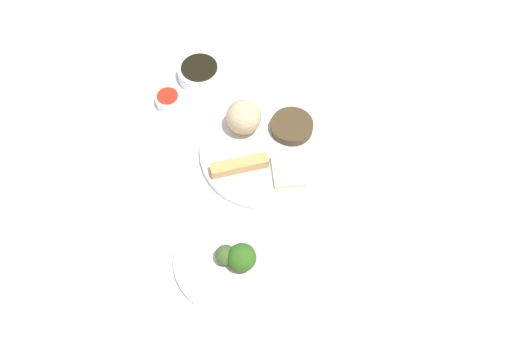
# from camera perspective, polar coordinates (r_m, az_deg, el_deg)

# --- Properties ---
(tabletop) EXTENTS (2.20, 2.20, 0.02)m
(tabletop) POSITION_cam_1_polar(r_m,az_deg,el_deg) (1.10, 1.49, 3.03)
(tabletop) COLOR white
(tabletop) RESTS_ON ground
(main_plate) EXTENTS (0.28, 0.28, 0.02)m
(main_plate) POSITION_cam_1_polar(r_m,az_deg,el_deg) (1.07, 1.19, 2.23)
(main_plate) COLOR white
(main_plate) RESTS_ON tabletop
(rice_scoop) EXTENTS (0.08, 0.08, 0.08)m
(rice_scoop) POSITION_cam_1_polar(r_m,az_deg,el_deg) (1.07, -1.39, 6.09)
(rice_scoop) COLOR tan
(rice_scoop) RESTS_ON main_plate
(spring_roll) EXTENTS (0.04, 0.12, 0.02)m
(spring_roll) POSITION_cam_1_polar(r_m,az_deg,el_deg) (1.03, -1.88, 0.58)
(spring_roll) COLOR tan
(spring_roll) RESTS_ON main_plate
(crab_rangoon_wonton) EXTENTS (0.09, 0.08, 0.01)m
(crab_rangoon_wonton) POSITION_cam_1_polar(r_m,az_deg,el_deg) (1.03, 3.90, 0.02)
(crab_rangoon_wonton) COLOR beige
(crab_rangoon_wonton) RESTS_ON main_plate
(stir_fry_heap) EXTENTS (0.09, 0.09, 0.02)m
(stir_fry_heap) POSITION_cam_1_polar(r_m,az_deg,el_deg) (1.09, 4.14, 4.88)
(stir_fry_heap) COLOR #41331F
(stir_fry_heap) RESTS_ON main_plate
(broccoli_plate) EXTENTS (0.20, 0.20, 0.01)m
(broccoli_plate) POSITION_cam_1_polar(r_m,az_deg,el_deg) (0.96, -3.39, -10.08)
(broccoli_plate) COLOR white
(broccoli_plate) RESTS_ON tabletop
(broccoli_floret_0) EXTENTS (0.05, 0.05, 0.05)m
(broccoli_floret_0) POSITION_cam_1_polar(r_m,az_deg,el_deg) (0.93, -1.60, -9.80)
(broccoli_floret_0) COLOR #2D5E1A
(broccoli_floret_0) RESTS_ON broccoli_plate
(broccoli_floret_1) EXTENTS (0.04, 0.04, 0.04)m
(broccoli_floret_1) POSITION_cam_1_polar(r_m,az_deg,el_deg) (0.94, -3.47, -9.52)
(broccoli_floret_1) COLOR #395927
(broccoli_floret_1) RESTS_ON broccoli_plate
(soy_sauce_bowl) EXTENTS (0.10, 0.10, 0.03)m
(soy_sauce_bowl) POSITION_cam_1_polar(r_m,az_deg,el_deg) (1.20, -6.36, 10.96)
(soy_sauce_bowl) COLOR white
(soy_sauce_bowl) RESTS_ON tabletop
(soy_sauce_bowl_liquid) EXTENTS (0.08, 0.08, 0.00)m
(soy_sauce_bowl_liquid) POSITION_cam_1_polar(r_m,az_deg,el_deg) (1.19, -6.44, 11.52)
(soy_sauce_bowl_liquid) COLOR black
(soy_sauce_bowl_liquid) RESTS_ON soy_sauce_bowl
(sauce_ramekin_sweet_and_sour) EXTENTS (0.06, 0.06, 0.03)m
(sauce_ramekin_sweet_and_sour) POSITION_cam_1_polar(r_m,az_deg,el_deg) (1.16, -9.88, 7.85)
(sauce_ramekin_sweet_and_sour) COLOR white
(sauce_ramekin_sweet_and_sour) RESTS_ON tabletop
(sauce_ramekin_sweet_and_sour_liquid) EXTENTS (0.05, 0.05, 0.00)m
(sauce_ramekin_sweet_and_sour_liquid) POSITION_cam_1_polar(r_m,az_deg,el_deg) (1.15, -9.99, 8.32)
(sauce_ramekin_sweet_and_sour_liquid) COLOR red
(sauce_ramekin_sweet_and_sour_liquid) RESTS_ON sauce_ramekin_sweet_and_sour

